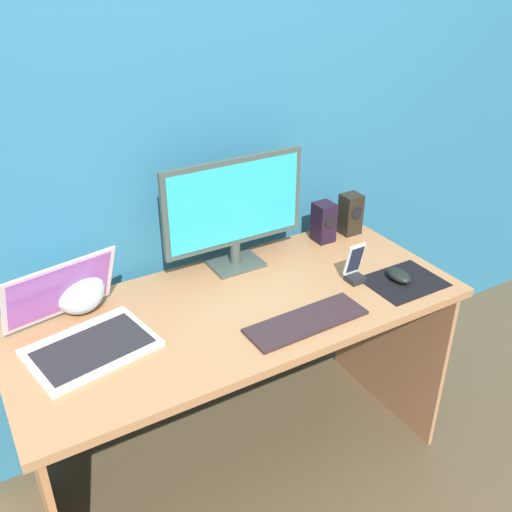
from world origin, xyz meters
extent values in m
plane|color=#4C3E28|center=(0.00, 0.00, 0.00)|extent=(8.00, 8.00, 0.00)
cube|color=#266381|center=(0.00, 0.38, 1.25)|extent=(6.00, 0.04, 2.50)
cube|color=#996941|center=(0.00, 0.00, 0.70)|extent=(1.43, 0.63, 0.03)
cube|color=#A0663B|center=(-0.68, 0.00, 0.34)|extent=(0.02, 0.59, 0.68)
cube|color=#9F6C48|center=(0.68, 0.00, 0.34)|extent=(0.02, 0.59, 0.68)
cube|color=#37443C|center=(0.11, 0.23, 0.72)|extent=(0.18, 0.14, 0.01)
cylinder|color=#37443C|center=(0.11, 0.23, 0.76)|extent=(0.04, 0.04, 0.07)
cube|color=#37443C|center=(0.11, 0.23, 0.95)|extent=(0.52, 0.02, 0.31)
cube|color=#26A5BF|center=(0.11, 0.22, 0.95)|extent=(0.48, 0.00, 0.27)
cube|color=black|center=(0.62, 0.23, 0.79)|extent=(0.07, 0.07, 0.16)
cylinder|color=black|center=(0.62, 0.19, 0.81)|extent=(0.05, 0.00, 0.05)
cube|color=black|center=(0.49, 0.23, 0.79)|extent=(0.07, 0.08, 0.15)
cylinder|color=black|center=(0.49, 0.19, 0.81)|extent=(0.05, 0.00, 0.05)
cube|color=silver|center=(-0.47, 0.01, 0.72)|extent=(0.37, 0.29, 0.02)
cube|color=black|center=(-0.46, -0.01, 0.73)|extent=(0.33, 0.23, 0.00)
cube|color=silver|center=(-0.50, 0.17, 0.83)|extent=(0.35, 0.16, 0.21)
cube|color=#A559BF|center=(-0.50, 0.16, 0.83)|extent=(0.32, 0.14, 0.18)
sphere|color=silver|center=(-0.44, 0.22, 0.79)|extent=(0.16, 0.16, 0.16)
cube|color=black|center=(0.13, -0.19, 0.72)|extent=(0.38, 0.14, 0.01)
cube|color=black|center=(0.55, -0.16, 0.71)|extent=(0.25, 0.20, 0.00)
ellipsoid|color=black|center=(0.54, -0.15, 0.73)|extent=(0.07, 0.10, 0.04)
cube|color=black|center=(0.41, -0.08, 0.72)|extent=(0.06, 0.05, 0.02)
cube|color=white|center=(0.41, -0.06, 0.79)|extent=(0.06, 0.03, 0.12)
cube|color=#1E2333|center=(0.41, -0.07, 0.79)|extent=(0.05, 0.02, 0.10)
camera|label=1|loc=(-0.71, -1.32, 1.71)|focal=39.89mm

